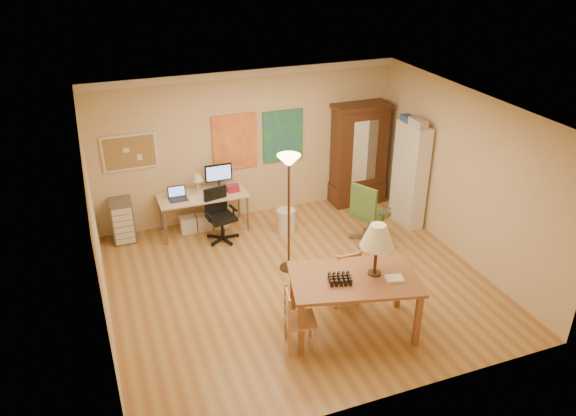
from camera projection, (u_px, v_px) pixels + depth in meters
name	position (u px, v px, depth m)	size (l,w,h in m)	color
floor	(299.00, 283.00, 8.51)	(5.50, 5.50, 0.00)	#9B6637
crown_molding	(246.00, 73.00, 9.38)	(5.50, 0.08, 0.12)	white
corkboard	(130.00, 152.00, 9.26)	(0.90, 0.04, 0.62)	#A07E4B
art_panel_left	(235.00, 142.00, 9.85)	(0.80, 0.04, 1.00)	yellow
art_panel_right	(283.00, 136.00, 10.13)	(0.75, 0.04, 0.95)	#27639C
dining_table	(363.00, 266.00, 7.14)	(1.83, 1.35, 1.54)	brown
ladder_chair_back	(343.00, 276.00, 7.94)	(0.41, 0.39, 0.86)	tan
ladder_chair_left	(298.00, 321.00, 7.06)	(0.45, 0.47, 0.86)	tan
torchiere_lamp	(289.00, 179.00, 8.19)	(0.35, 0.35, 1.91)	#41291A
computer_desk	(205.00, 208.00, 9.83)	(1.53, 0.67, 1.16)	beige
office_chair_black	(221.00, 227.00, 9.59)	(0.57, 0.57, 0.92)	black
office_chair_green	(368.00, 227.00, 9.48)	(0.68, 0.68, 1.10)	slate
drawer_cart	(122.00, 221.00, 9.52)	(0.37, 0.44, 0.74)	slate
armoire	(359.00, 161.00, 10.66)	(1.06, 0.50, 1.95)	#381B0F
bookshelf	(410.00, 175.00, 9.87)	(0.28, 0.74, 1.85)	white
wastebin	(286.00, 220.00, 9.87)	(0.33, 0.33, 0.41)	silver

